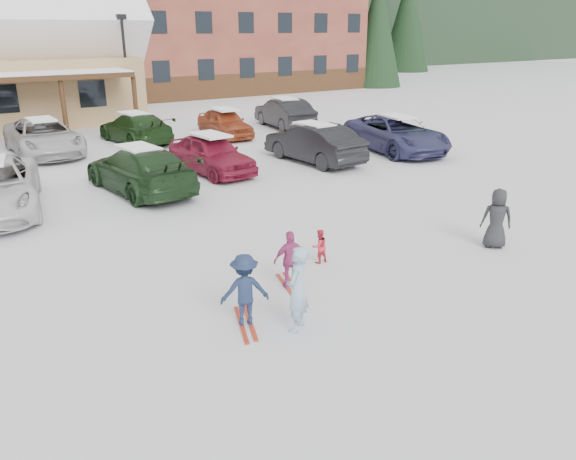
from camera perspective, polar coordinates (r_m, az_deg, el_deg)
ground at (r=11.74m, az=1.44°, el=-6.26°), size 160.00×160.00×0.00m
lamp_post at (r=33.46m, az=-16.17°, el=15.98°), size 0.50×0.25×5.84m
conifer_1 at (r=54.32m, az=9.09°, el=20.82°), size 4.84×4.84×11.22m
conifer_3 at (r=54.02m, az=-21.34°, el=18.58°), size 3.96×3.96×9.18m
conifer_4 at (r=67.75m, az=3.40°, el=21.04°), size 5.06×5.06×11.73m
adult_skier at (r=10.01m, az=0.93°, el=-6.04°), size 0.70×0.66×1.60m
toddler_red at (r=13.00m, az=3.20°, el=-1.65°), size 0.40×0.31×0.82m
child_navy at (r=10.25m, az=-4.42°, el=-6.11°), size 1.02×0.79×1.39m
skis_child_navy at (r=10.57m, az=-4.32°, el=-9.42°), size 0.67×1.38×0.03m
child_magenta at (r=11.67m, az=0.28°, el=-3.04°), size 0.79×0.49×1.26m
skis_child_magenta at (r=11.92m, az=0.28°, el=-5.76°), size 0.55×1.40×0.03m
bystander_dark at (r=14.71m, az=20.44°, el=1.10°), size 0.86×0.85×1.50m
parked_car_3 at (r=19.25m, az=-14.80°, el=5.95°), size 2.66×5.38×1.50m
parked_car_4 at (r=21.30m, az=-7.80°, el=7.66°), size 2.13×4.41×1.45m
parked_car_5 at (r=22.89m, az=2.65°, el=8.81°), size 2.01×4.83×1.55m
parked_car_6 at (r=25.39m, az=10.92°, el=9.57°), size 3.38×5.89×1.55m
parked_car_10 at (r=26.42m, az=-23.57°, el=8.65°), size 2.64×5.53×1.52m
parked_car_11 at (r=27.83m, az=-15.25°, el=9.97°), size 2.58×5.06×1.40m
parked_car_12 at (r=28.52m, az=-6.43°, el=10.74°), size 1.83×4.15×1.39m
parked_car_13 at (r=31.04m, az=-0.36°, el=11.78°), size 2.31×4.96×1.57m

